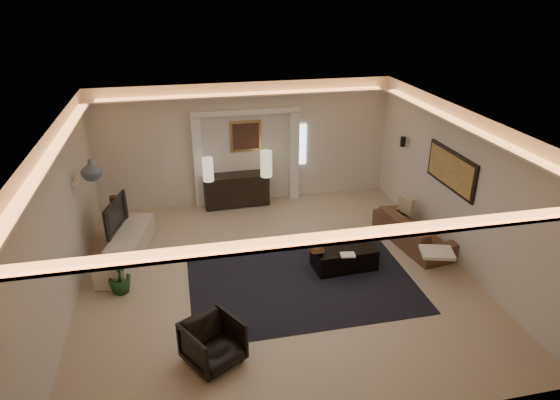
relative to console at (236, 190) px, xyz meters
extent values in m
plane|color=tan|center=(0.30, -3.25, -0.40)|extent=(7.00, 7.00, 0.00)
plane|color=white|center=(0.30, -3.25, 2.50)|extent=(7.00, 7.00, 0.00)
plane|color=beige|center=(0.30, 0.25, 1.05)|extent=(7.00, 0.00, 7.00)
plane|color=beige|center=(0.30, -6.75, 1.05)|extent=(7.00, 0.00, 7.00)
plane|color=beige|center=(-3.20, -3.25, 1.05)|extent=(0.00, 7.00, 7.00)
plane|color=beige|center=(3.80, -3.25, 1.05)|extent=(0.00, 7.00, 7.00)
cube|color=silver|center=(0.30, -3.25, 2.22)|extent=(7.00, 7.00, 0.04)
cube|color=white|center=(1.65, 0.23, 0.95)|extent=(0.25, 0.03, 1.00)
cube|color=black|center=(0.70, -3.45, -0.39)|extent=(4.00, 3.00, 0.01)
cube|color=silver|center=(-0.85, 0.15, 0.70)|extent=(0.22, 0.20, 2.20)
cube|color=silver|center=(1.45, 0.15, 0.70)|extent=(0.22, 0.20, 2.20)
cube|color=silver|center=(0.30, 0.15, 1.85)|extent=(2.52, 0.20, 0.12)
cube|color=tan|center=(0.30, 0.22, 1.25)|extent=(0.74, 0.04, 0.74)
cube|color=#4C2D1E|center=(0.30, 0.19, 1.25)|extent=(0.62, 0.02, 0.62)
cube|color=black|center=(3.77, -2.95, 1.30)|extent=(0.04, 1.64, 0.74)
cube|color=tan|center=(3.75, -2.95, 1.30)|extent=(0.02, 1.50, 0.62)
cylinder|color=black|center=(3.68, -1.05, 1.28)|extent=(0.12, 0.12, 0.22)
cube|color=silver|center=(-3.14, -1.85, 1.25)|extent=(0.10, 0.55, 0.04)
cube|color=black|center=(0.00, 0.00, 0.00)|extent=(1.56, 0.54, 0.77)
cylinder|color=beige|center=(-0.66, -0.24, 0.69)|extent=(0.29, 0.29, 0.55)
cylinder|color=beige|center=(0.70, -0.24, 0.69)|extent=(0.35, 0.35, 0.62)
cube|color=beige|center=(-2.42, -2.03, -0.17)|extent=(1.03, 2.33, 0.42)
imported|color=black|center=(-2.70, -1.56, 0.37)|extent=(1.10, 0.43, 0.63)
cylinder|color=#382915|center=(-2.70, -0.90, 0.24)|extent=(0.21, 0.21, 0.43)
imported|color=#515A67|center=(-2.85, -1.96, 1.46)|extent=(0.47, 0.47, 0.39)
imported|color=#1E411B|center=(-2.46, -3.18, -0.05)|extent=(0.53, 0.53, 0.70)
imported|color=#4D2F25|center=(3.32, -2.64, -0.11)|extent=(2.07, 1.05, 0.58)
cube|color=beige|center=(3.09, -3.96, 0.15)|extent=(0.67, 0.60, 0.06)
cube|color=tan|center=(3.45, -1.97, 0.15)|extent=(0.24, 0.38, 0.37)
cube|color=black|center=(1.61, -3.23, -0.20)|extent=(1.18, 0.69, 0.43)
imported|color=#3D2614|center=(1.05, -3.31, 0.04)|extent=(0.29, 0.29, 0.07)
cube|color=white|center=(1.58, -3.52, 0.02)|extent=(0.28, 0.22, 0.03)
imported|color=black|center=(-1.03, -5.24, -0.06)|extent=(1.00, 1.00, 0.68)
camera|label=1|loc=(-1.25, -10.72, 4.59)|focal=31.22mm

